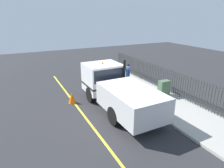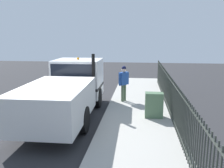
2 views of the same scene
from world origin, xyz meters
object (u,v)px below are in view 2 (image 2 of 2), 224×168
at_px(worker_standing, 124,80).
at_px(utility_cabinet, 154,105).
at_px(work_truck, 70,87).
at_px(traffic_cone, 39,97).

xyz_separation_m(worker_standing, utility_cabinet, (1.40, -2.30, -0.60)).
height_order(work_truck, worker_standing, work_truck).
bearing_deg(traffic_cone, work_truck, -36.60).
bearing_deg(utility_cabinet, work_truck, 176.04).
height_order(utility_cabinet, traffic_cone, utility_cabinet).
bearing_deg(work_truck, traffic_cone, 142.41).
distance_m(work_truck, worker_standing, 2.99).
bearing_deg(worker_standing, traffic_cone, -44.71).
relative_size(worker_standing, traffic_cone, 2.64).
relative_size(work_truck, traffic_cone, 9.52).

